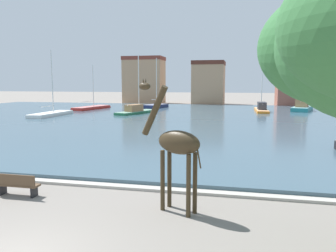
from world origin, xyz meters
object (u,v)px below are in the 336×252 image
at_px(sailboat_navy, 157,107).
at_px(sailboat_green, 139,111).
at_px(sailboat_teal, 303,108).
at_px(sailboat_red, 95,108).
at_px(giraffe_statue, 175,144).
at_px(sailboat_orange, 261,109).
at_px(park_bench, 17,184).
at_px(sailboat_white, 54,114).

bearing_deg(sailboat_navy, sailboat_green, -89.80).
bearing_deg(sailboat_teal, sailboat_red, -173.47).
bearing_deg(giraffe_statue, sailboat_teal, 75.08).
height_order(sailboat_orange, park_bench, sailboat_orange).
relative_size(sailboat_navy, sailboat_orange, 0.95).
relative_size(sailboat_navy, park_bench, 4.82).
bearing_deg(sailboat_red, sailboat_white, -92.58).
bearing_deg(giraffe_statue, park_bench, 178.78).
xyz_separation_m(sailboat_white, sailboat_teal, (33.42, 15.02, 0.29)).
xyz_separation_m(sailboat_white, park_bench, (15.37, -28.18, 0.10)).
distance_m(sailboat_green, sailboat_teal, 25.40).
relative_size(sailboat_red, sailboat_teal, 1.01).
xyz_separation_m(sailboat_green, sailboat_orange, (17.10, 6.94, 0.03)).
distance_m(sailboat_red, park_bench, 42.14).
height_order(sailboat_navy, park_bench, sailboat_navy).
bearing_deg(sailboat_white, sailboat_green, 27.89).
bearing_deg(sailboat_red, park_bench, -69.34).
xyz_separation_m(giraffe_statue, sailboat_white, (-21.88, 28.32, -2.01)).
bearing_deg(sailboat_red, sailboat_navy, 26.93).
xyz_separation_m(giraffe_statue, sailboat_red, (-21.37, 39.57, -2.01)).
xyz_separation_m(giraffe_statue, sailboat_teal, (11.55, 43.34, -1.72)).
distance_m(sailboat_orange, sailboat_teal, 6.95).
height_order(sailboat_red, sailboat_orange, sailboat_red).
bearing_deg(park_bench, sailboat_navy, 97.01).
bearing_deg(sailboat_white, sailboat_red, 87.42).
height_order(sailboat_navy, sailboat_green, sailboat_navy).
height_order(sailboat_green, sailboat_teal, sailboat_teal).
height_order(sailboat_green, sailboat_orange, sailboat_green).
relative_size(sailboat_green, sailboat_teal, 0.96).
xyz_separation_m(sailboat_teal, park_bench, (-18.05, -43.20, -0.19)).
xyz_separation_m(sailboat_navy, sailboat_orange, (17.14, -3.83, 0.08)).
bearing_deg(park_bench, giraffe_statue, -1.22).
bearing_deg(sailboat_teal, sailboat_navy, 177.51).
distance_m(sailboat_navy, sailboat_white, 18.87).
bearing_deg(giraffe_statue, sailboat_green, 109.51).
xyz_separation_m(sailboat_orange, sailboat_teal, (6.35, 2.80, 0.14)).
relative_size(giraffe_statue, sailboat_green, 0.53).
height_order(giraffe_statue, park_bench, giraffe_statue).
xyz_separation_m(sailboat_red, sailboat_teal, (32.92, 3.77, 0.29)).
height_order(sailboat_white, sailboat_teal, sailboat_teal).
relative_size(sailboat_white, sailboat_orange, 0.97).
xyz_separation_m(sailboat_white, sailboat_green, (9.97, 5.28, 0.12)).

